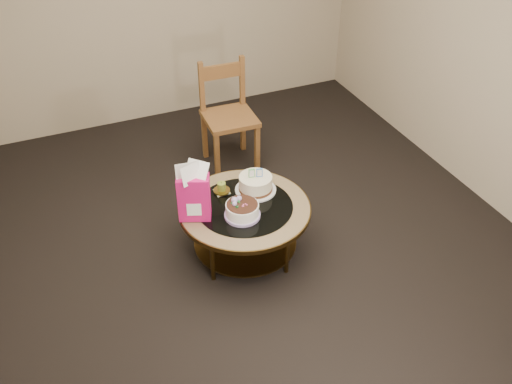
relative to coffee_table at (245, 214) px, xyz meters
name	(u,v)px	position (x,y,z in m)	size (l,w,h in m)	color
ground	(245,250)	(0.00, 0.00, -0.38)	(5.00, 5.00, 0.00)	black
room_walls	(243,75)	(0.00, 0.00, 1.16)	(4.52, 5.02, 2.61)	tan
coffee_table	(245,214)	(0.00, 0.00, 0.00)	(1.02, 1.02, 0.46)	#543C18
decorated_cake	(242,211)	(-0.06, -0.11, 0.13)	(0.27, 0.27, 0.16)	#A68DC8
cream_cake	(256,184)	(0.16, 0.15, 0.14)	(0.33, 0.33, 0.21)	silver
gift_bag	(194,192)	(-0.39, 0.02, 0.31)	(0.26, 0.23, 0.47)	#DA146B
pillar_candle	(222,189)	(-0.10, 0.24, 0.11)	(0.13, 0.13, 0.10)	#E7C85F
dining_chair	(228,115)	(0.36, 1.29, 0.14)	(0.49, 0.49, 1.01)	brown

